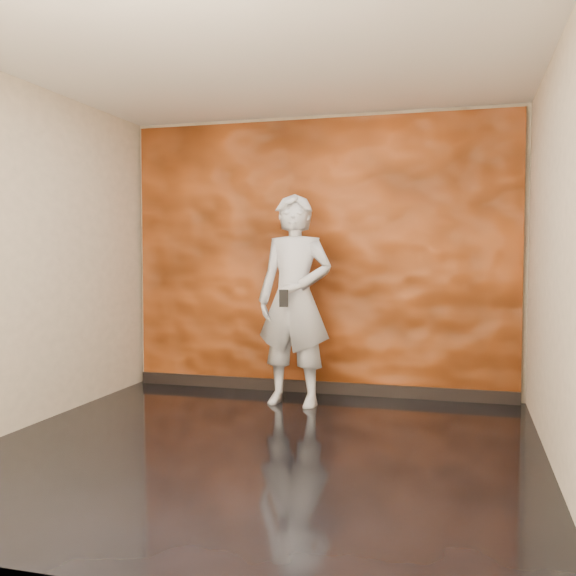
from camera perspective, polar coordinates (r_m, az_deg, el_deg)
The scene contains 5 objects.
room at distance 4.59m, azimuth -2.71°, elevation 2.94°, with size 4.02×4.02×2.81m.
feature_wall at distance 6.48m, azimuth 2.72°, elevation 2.78°, with size 3.90×0.06×2.75m, color #C7551C.
baseboard at distance 6.58m, azimuth 2.61°, elevation -8.79°, with size 3.90×0.04×0.12m, color black.
man at distance 5.96m, azimuth 0.60°, elevation -1.08°, with size 0.71×0.47×1.96m, color #91969E.
phone at distance 5.65m, azimuth -0.38°, elevation -0.92°, with size 0.08×0.02×0.15m, color black.
Camera 1 is at (1.43, -4.36, 1.40)m, focal length 40.00 mm.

